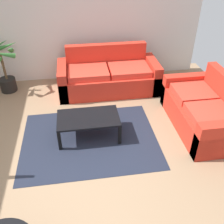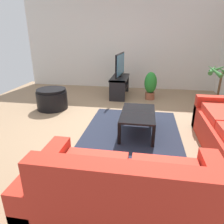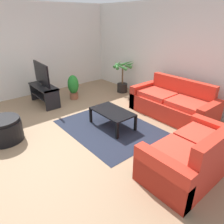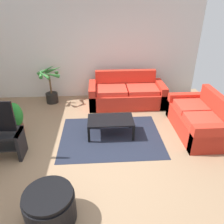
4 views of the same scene
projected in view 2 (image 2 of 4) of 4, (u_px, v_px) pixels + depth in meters
name	position (u px, v px, depth m)	size (l,w,h in m)	color
ground_plane	(99.00, 123.00, 4.14)	(6.60, 6.60, 0.00)	#937556
wall_left	(119.00, 44.00, 6.43)	(0.06, 6.00, 2.70)	silver
couch_loveseat	(126.00, 201.00, 1.81)	(0.90, 1.69, 0.90)	red
tv_stand	(120.00, 84.00, 5.80)	(1.10, 0.45, 0.54)	black
tv	(120.00, 65.00, 5.61)	(1.05, 0.11, 0.63)	black
coffee_table	(138.00, 115.00, 3.62)	(0.99, 0.58, 0.38)	black
area_rug	(132.00, 132.00, 3.76)	(2.20, 1.70, 0.01)	#1E2333
potted_palm	(220.00, 88.00, 4.77)	(0.73, 0.76, 1.05)	black
potted_plant_small	(150.00, 85.00, 5.50)	(0.33, 0.33, 0.73)	brown
ottoman	(52.00, 99.00, 4.85)	(0.70, 0.70, 0.48)	black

